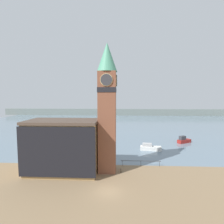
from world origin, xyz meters
name	(u,v)px	position (x,y,z in m)	size (l,w,h in m)	color
ground_plane	(108,192)	(0.00, 0.00, 0.00)	(160.00, 160.00, 0.00)	#846B4C
water	(117,123)	(0.00, 70.39, 0.00)	(160.00, 120.00, 0.00)	slate
far_shoreline	(118,112)	(0.00, 110.39, 2.50)	(180.00, 3.00, 5.00)	slate
pier_railing	(141,162)	(6.05, 10.14, 0.93)	(8.19, 0.08, 1.09)	#333338
clock_tower	(107,105)	(-0.66, 7.43, 12.78)	(3.73, 3.73, 24.04)	brown
pier_building	(63,146)	(-8.94, 6.56, 4.97)	(13.31, 7.27, 9.90)	#A88451
boat_near	(150,148)	(9.77, 21.24, 0.67)	(5.75, 2.79, 1.77)	silver
boat_far	(184,140)	(21.44, 29.17, 0.80)	(4.66, 3.52, 2.21)	maroon
mooring_bollard_near	(121,170)	(1.96, 6.67, 0.45)	(0.36, 0.36, 0.83)	brown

